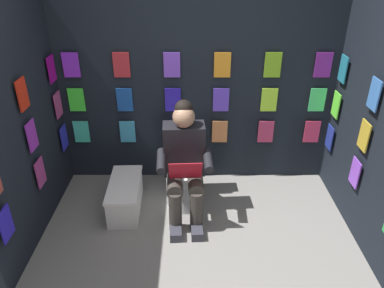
{
  "coord_description": "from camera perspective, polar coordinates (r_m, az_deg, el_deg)",
  "views": [
    {
      "loc": [
        0.05,
        1.98,
        2.43
      ],
      "look_at": [
        0.05,
        -0.97,
        0.85
      ],
      "focal_mm": 34.53,
      "sensor_mm": 36.0,
      "label": 1
    }
  ],
  "objects": [
    {
      "name": "display_wall_back",
      "position": [
        4.04,
        0.75,
        8.04
      ],
      "size": [
        3.06,
        0.14,
        2.08
      ],
      "color": "black",
      "rests_on": "ground"
    },
    {
      "name": "display_wall_left",
      "position": [
        3.55,
        26.47,
        2.0
      ],
      "size": [
        0.14,
        1.77,
        2.08
      ],
      "color": "black",
      "rests_on": "ground"
    },
    {
      "name": "display_wall_right",
      "position": [
        3.51,
        -24.93,
        2.04
      ],
      "size": [
        0.14,
        1.77,
        2.08
      ],
      "color": "black",
      "rests_on": "ground"
    },
    {
      "name": "toilet",
      "position": [
        3.89,
        -1.22,
        -4.59
      ],
      "size": [
        0.41,
        0.56,
        0.77
      ],
      "rotation": [
        0.0,
        0.0,
        0.05
      ],
      "color": "white",
      "rests_on": "ground"
    },
    {
      "name": "person_reading",
      "position": [
        3.55,
        -1.16,
        -2.85
      ],
      "size": [
        0.54,
        0.7,
        1.19
      ],
      "rotation": [
        0.0,
        0.0,
        0.05
      ],
      "color": "black",
      "rests_on": "ground"
    },
    {
      "name": "comic_longbox_near",
      "position": [
        3.89,
        -10.26,
        -7.91
      ],
      "size": [
        0.33,
        0.69,
        0.33
      ],
      "rotation": [
        0.0,
        0.0,
        0.04
      ],
      "color": "white",
      "rests_on": "ground"
    }
  ]
}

